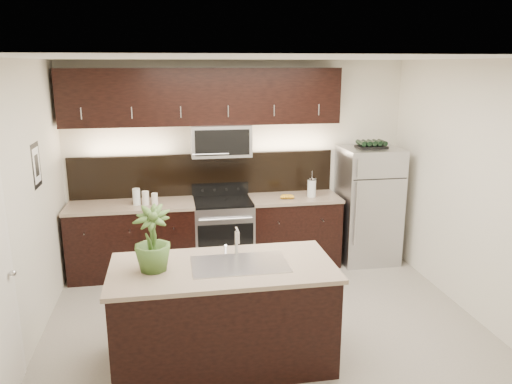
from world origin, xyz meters
TOP-DOWN VIEW (x-y plane):
  - ground at (0.00, 0.00)m, footprint 4.50×4.50m
  - room_walls at (-0.11, -0.04)m, footprint 4.52×4.02m
  - counter_run at (-0.46, 1.69)m, footprint 3.51×0.65m
  - upper_fixtures at (-0.43, 1.84)m, footprint 3.49×0.40m
  - island at (-0.49, -0.48)m, footprint 1.96×0.96m
  - sink_faucet at (-0.34, -0.47)m, footprint 0.84×0.50m
  - refrigerator at (1.73, 1.63)m, footprint 0.76×0.68m
  - wine_rack at (1.73, 1.63)m, footprint 0.39×0.24m
  - plant at (-1.08, -0.47)m, footprint 0.39×0.39m
  - canisters at (-1.25, 1.63)m, footprint 0.31×0.12m
  - french_press at (0.93, 1.64)m, footprint 0.12×0.12m
  - bananas at (0.53, 1.61)m, footprint 0.21×0.17m

SIDE VIEW (x-z plane):
  - ground at x=0.00m, z-range 0.00..0.00m
  - counter_run at x=-0.46m, z-range 0.00..0.94m
  - island at x=-0.49m, z-range 0.00..0.94m
  - refrigerator at x=1.73m, z-range 0.00..1.57m
  - sink_faucet at x=-0.34m, z-range 0.81..1.10m
  - bananas at x=0.53m, z-range 0.94..1.00m
  - canisters at x=-1.25m, z-range 0.93..1.13m
  - french_press at x=0.93m, z-range 0.90..1.24m
  - plant at x=-1.08m, z-range 0.94..1.50m
  - wine_rack at x=1.73m, z-range 1.57..1.66m
  - room_walls at x=-0.11m, z-range 0.34..3.05m
  - upper_fixtures at x=-0.43m, z-range 1.31..2.97m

